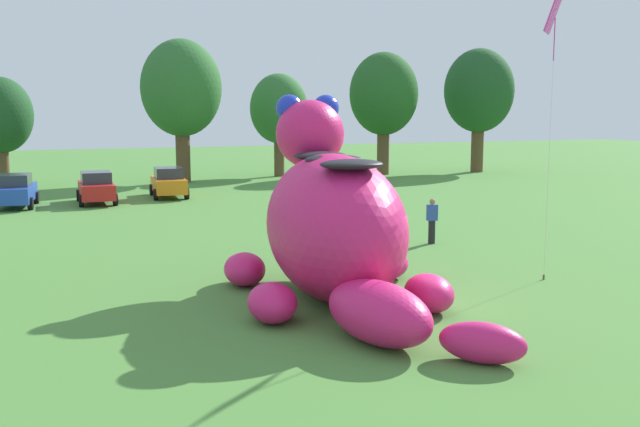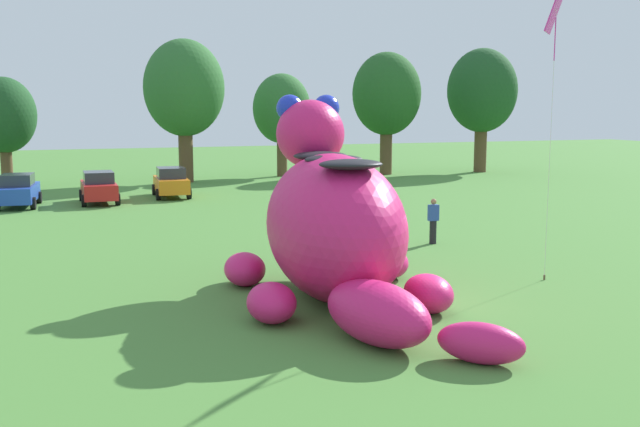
# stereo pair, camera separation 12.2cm
# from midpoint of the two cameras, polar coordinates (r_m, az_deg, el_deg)

# --- Properties ---
(ground_plane) EXTENTS (160.00, 160.00, 0.00)m
(ground_plane) POSITION_cam_midpoint_polar(r_m,az_deg,el_deg) (19.21, 5.98, -7.10)
(ground_plane) COLOR #4C8438
(giant_inflatable_creature) EXTENTS (6.04, 10.91, 5.47)m
(giant_inflatable_creature) POSITION_cam_midpoint_polar(r_m,az_deg,el_deg) (19.42, 0.95, -0.85)
(giant_inflatable_creature) COLOR #E01E6B
(giant_inflatable_creature) RESTS_ON ground
(car_blue) EXTENTS (2.28, 4.26, 1.72)m
(car_blue) POSITION_cam_midpoint_polar(r_m,az_deg,el_deg) (40.79, -22.77, 1.65)
(car_blue) COLOR #2347B7
(car_blue) RESTS_ON ground
(car_red) EXTENTS (1.97, 4.11, 1.72)m
(car_red) POSITION_cam_midpoint_polar(r_m,az_deg,el_deg) (40.96, -17.15, 1.95)
(car_red) COLOR red
(car_red) RESTS_ON ground
(car_orange) EXTENTS (2.14, 4.20, 1.72)m
(car_orange) POSITION_cam_midpoint_polar(r_m,az_deg,el_deg) (42.80, -11.82, 2.40)
(car_orange) COLOR orange
(car_orange) RESTS_ON ground
(tree_mid_left) EXTENTS (3.96, 3.96, 7.04)m
(tree_mid_left) POSITION_cam_midpoint_polar(r_m,az_deg,el_deg) (50.28, -23.74, 6.99)
(tree_mid_left) COLOR brown
(tree_mid_left) RESTS_ON ground
(tree_centre_left) EXTENTS (5.49, 5.49, 9.75)m
(tree_centre_left) POSITION_cam_midpoint_polar(r_m,az_deg,el_deg) (51.30, -10.84, 9.53)
(tree_centre_left) COLOR brown
(tree_centre_left) RESTS_ON ground
(tree_centre) EXTENTS (4.31, 4.31, 7.64)m
(tree_centre) POSITION_cam_midpoint_polar(r_m,az_deg,el_deg) (54.96, -3.30, 8.12)
(tree_centre) COLOR brown
(tree_centre) RESTS_ON ground
(tree_centre_right) EXTENTS (5.25, 5.25, 9.32)m
(tree_centre_right) POSITION_cam_midpoint_polar(r_m,az_deg,el_deg) (56.69, 4.94, 9.22)
(tree_centre_right) COLOR brown
(tree_centre_right) RESTS_ON ground
(tree_mid_right) EXTENTS (5.51, 5.51, 9.78)m
(tree_mid_right) POSITION_cam_midpoint_polar(r_m,az_deg,el_deg) (60.06, 12.25, 9.29)
(tree_mid_right) COLOR brown
(tree_mid_right) RESTS_ON ground
(spectator_near_inflatable) EXTENTS (0.38, 0.26, 1.71)m
(spectator_near_inflatable) POSITION_cam_midpoint_polar(r_m,az_deg,el_deg) (27.77, 8.61, -0.60)
(spectator_near_inflatable) COLOR black
(spectator_near_inflatable) RESTS_ON ground
(tethered_flying_kite) EXTENTS (1.13, 1.13, 8.63)m
(tethered_flying_kite) POSITION_cam_midpoint_polar(r_m,az_deg,el_deg) (22.42, 17.76, 14.77)
(tethered_flying_kite) COLOR brown
(tethered_flying_kite) RESTS_ON ground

